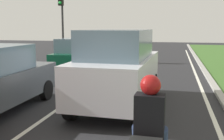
% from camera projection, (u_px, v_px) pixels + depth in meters
% --- Properties ---
extents(ground_plane, '(60.00, 60.00, 0.00)m').
position_uv_depth(ground_plane, '(120.00, 76.00, 13.35)').
color(ground_plane, '#262628').
extents(lane_line_center, '(0.12, 32.00, 0.01)m').
position_uv_depth(lane_line_center, '(106.00, 76.00, 13.50)').
color(lane_line_center, silver).
rests_on(lane_line_center, ground).
extents(lane_line_right_edge, '(0.12, 32.00, 0.01)m').
position_uv_depth(lane_line_right_edge, '(198.00, 79.00, 12.55)').
color(lane_line_right_edge, silver).
rests_on(lane_line_right_edge, ground).
extents(curb_right, '(0.24, 48.00, 0.12)m').
position_uv_depth(curb_right, '(209.00, 79.00, 12.43)').
color(curb_right, '#9E9B93').
rests_on(curb_right, ground).
extents(car_suv_ahead, '(2.08, 4.56, 2.28)m').
position_uv_depth(car_suv_ahead, '(118.00, 68.00, 8.17)').
color(car_suv_ahead, silver).
rests_on(car_suv_ahead, ground).
extents(car_hatchback_far, '(1.81, 3.74, 1.78)m').
position_uv_depth(car_hatchback_far, '(76.00, 56.00, 14.14)').
color(car_hatchback_far, '#0C472D').
rests_on(car_hatchback_far, ground).
extents(rider_person, '(0.50, 0.40, 1.16)m').
position_uv_depth(rider_person, '(150.00, 115.00, 3.77)').
color(rider_person, black).
rests_on(rider_person, ground).
extents(traffic_light_overhead_left, '(0.32, 0.50, 5.01)m').
position_uv_depth(traffic_light_overhead_left, '(62.00, 12.00, 18.62)').
color(traffic_light_overhead_left, '#2D2D2D').
rests_on(traffic_light_overhead_left, ground).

